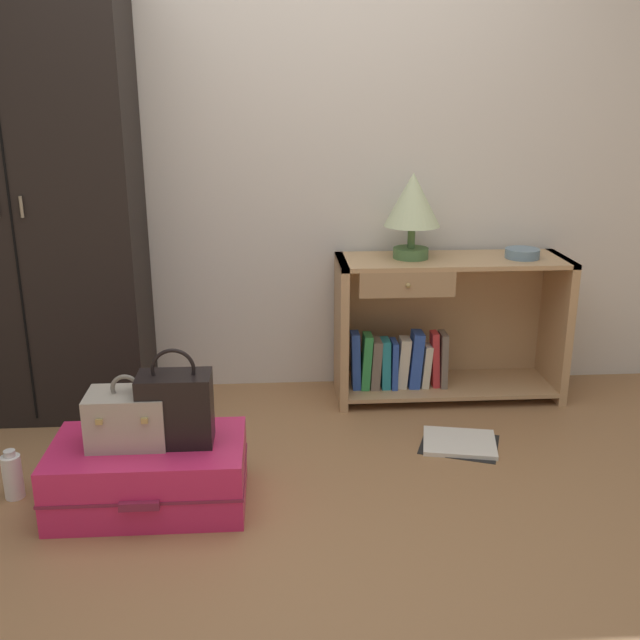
% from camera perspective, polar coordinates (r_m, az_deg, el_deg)
% --- Properties ---
extents(ground_plane, '(9.00, 9.00, 0.00)m').
position_cam_1_polar(ground_plane, '(2.64, -1.70, -16.98)').
color(ground_plane, '#9E7047').
extents(back_wall, '(6.40, 0.10, 2.60)m').
position_cam_1_polar(back_wall, '(3.68, -2.80, 14.47)').
color(back_wall, silver).
rests_on(back_wall, ground_plane).
extents(wardrobe, '(0.98, 0.47, 2.05)m').
position_cam_1_polar(wardrobe, '(3.59, -21.89, 8.76)').
color(wardrobe, black).
rests_on(wardrobe, ground_plane).
extents(bookshelf, '(1.13, 0.39, 0.72)m').
position_cam_1_polar(bookshelf, '(3.71, 9.18, -0.73)').
color(bookshelf, tan).
rests_on(bookshelf, ground_plane).
extents(table_lamp, '(0.27, 0.27, 0.41)m').
position_cam_1_polar(table_lamp, '(3.53, 7.24, 8.99)').
color(table_lamp, '#4C7542').
rests_on(table_lamp, bookshelf).
extents(bowl, '(0.16, 0.16, 0.05)m').
position_cam_1_polar(bowl, '(3.68, 15.51, 5.03)').
color(bowl, slate).
rests_on(bowl, bookshelf).
extents(suitcase_large, '(0.72, 0.45, 0.25)m').
position_cam_1_polar(suitcase_large, '(2.87, -13.18, -11.60)').
color(suitcase_large, '#DB2860').
rests_on(suitcase_large, ground_plane).
extents(train_case, '(0.29, 0.20, 0.27)m').
position_cam_1_polar(train_case, '(2.78, -14.77, -7.38)').
color(train_case, '#A89E8E').
rests_on(train_case, suitcase_large).
extents(handbag, '(0.27, 0.16, 0.37)m').
position_cam_1_polar(handbag, '(2.73, -11.20, -6.73)').
color(handbag, black).
rests_on(handbag, suitcase_large).
extents(bottle, '(0.07, 0.07, 0.20)m').
position_cam_1_polar(bottle, '(3.08, -22.86, -11.13)').
color(bottle, white).
rests_on(bottle, ground_plane).
extents(open_book_on_floor, '(0.41, 0.37, 0.02)m').
position_cam_1_polar(open_book_on_floor, '(3.32, 10.82, -9.40)').
color(open_book_on_floor, white).
rests_on(open_book_on_floor, ground_plane).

